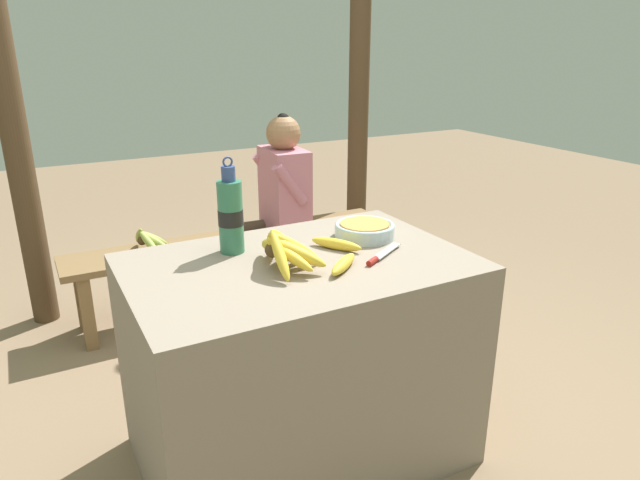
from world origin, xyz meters
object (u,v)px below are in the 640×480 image
(seated_vendor, at_px, (277,197))
(loose_banana_side, at_px, (336,244))
(banana_bunch_ripe, at_px, (284,248))
(support_post_near, at_px, (5,82))
(wooden_bench, at_px, (236,247))
(banana_bunch_green, at_px, (149,240))
(water_bottle, at_px, (231,215))
(support_post_far, at_px, (359,71))
(serving_bowl, at_px, (365,229))
(loose_banana_front, at_px, (343,264))
(knife, at_px, (379,256))

(seated_vendor, bearing_deg, loose_banana_side, 78.72)
(banana_bunch_ripe, distance_m, support_post_near, 1.87)
(wooden_bench, bearing_deg, banana_bunch_green, -179.61)
(water_bottle, xyz_separation_m, wooden_bench, (0.40, 1.11, -0.55))
(loose_banana_side, distance_m, support_post_far, 2.00)
(serving_bowl, distance_m, seated_vendor, 1.19)
(banana_bunch_ripe, relative_size, banana_bunch_green, 1.05)
(loose_banana_side, xyz_separation_m, wooden_bench, (0.07, 1.26, -0.44))
(loose_banana_front, relative_size, loose_banana_side, 0.89)
(banana_bunch_ripe, distance_m, support_post_far, 2.17)
(banana_bunch_ripe, height_order, knife, banana_bunch_ripe)
(serving_bowl, bearing_deg, knife, -109.59)
(loose_banana_side, relative_size, support_post_near, 0.07)
(wooden_bench, bearing_deg, loose_banana_front, -95.82)
(seated_vendor, height_order, support_post_near, support_post_near)
(banana_bunch_ripe, distance_m, banana_bunch_green, 1.39)
(loose_banana_front, distance_m, seated_vendor, 1.47)
(knife, bearing_deg, support_post_near, 89.14)
(support_post_near, bearing_deg, support_post_far, 0.00)
(water_bottle, height_order, wooden_bench, water_bottle)
(support_post_near, bearing_deg, loose_banana_side, -59.76)
(banana_bunch_green, height_order, support_post_near, support_post_near)
(support_post_near, bearing_deg, seated_vendor, -16.57)
(knife, height_order, banana_bunch_green, knife)
(loose_banana_side, bearing_deg, banana_bunch_ripe, -163.44)
(serving_bowl, distance_m, knife, 0.23)
(serving_bowl, height_order, knife, serving_bowl)
(knife, xyz_separation_m, wooden_bench, (-0.01, 1.41, -0.43))
(support_post_near, bearing_deg, banana_bunch_green, -33.20)
(water_bottle, bearing_deg, loose_banana_front, -51.59)
(loose_banana_side, xyz_separation_m, support_post_far, (1.08, 1.61, 0.48))
(support_post_far, bearing_deg, support_post_near, 180.00)
(knife, distance_m, support_post_near, 2.09)
(serving_bowl, distance_m, support_post_near, 1.95)
(serving_bowl, xyz_separation_m, seated_vendor, (0.16, 1.17, -0.17))
(serving_bowl, relative_size, water_bottle, 0.67)
(banana_bunch_green, bearing_deg, loose_banana_side, -72.16)
(loose_banana_front, bearing_deg, seated_vendor, 74.38)
(loose_banana_front, relative_size, seated_vendor, 0.15)
(banana_bunch_ripe, xyz_separation_m, knife, (0.31, -0.08, -0.06))
(water_bottle, xyz_separation_m, support_post_far, (1.41, 1.46, 0.37))
(banana_bunch_ripe, bearing_deg, banana_bunch_green, 97.39)
(loose_banana_front, xyz_separation_m, seated_vendor, (0.39, 1.41, -0.16))
(banana_bunch_ripe, xyz_separation_m, serving_bowl, (0.39, 0.13, -0.04))
(support_post_near, bearing_deg, knife, -59.92)
(loose_banana_front, relative_size, banana_bunch_green, 0.56)
(wooden_bench, relative_size, support_post_near, 0.73)
(loose_banana_front, bearing_deg, banana_bunch_green, 103.04)
(knife, height_order, seated_vendor, seated_vendor)
(water_bottle, xyz_separation_m, seated_vendor, (0.65, 1.08, -0.28))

